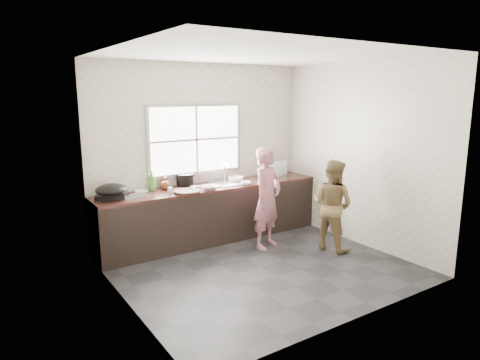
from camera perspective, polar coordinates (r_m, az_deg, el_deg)
floor at (r=5.76m, az=2.77°, el=-11.54°), size 3.60×3.20×0.01m
ceiling at (r=5.32m, az=3.07°, el=16.39°), size 3.60×3.20×0.01m
wall_back at (r=6.73m, az=-5.20°, el=3.77°), size 3.60×0.01×2.70m
wall_left at (r=4.57m, az=-15.68°, el=-0.29°), size 0.01×3.20×2.70m
wall_right at (r=6.60m, az=15.69°, el=3.23°), size 0.01×3.20×2.70m
wall_front at (r=4.22m, az=15.89°, el=-1.26°), size 3.60×0.01×2.70m
cabinet at (r=6.65m, az=-3.76°, el=-4.58°), size 3.60×0.62×0.82m
countertop at (r=6.54m, az=-3.81°, el=-0.96°), size 3.60×0.64×0.04m
sink at (r=6.71m, az=-1.22°, el=-0.40°), size 0.55×0.45×0.02m
faucet at (r=6.85m, az=-2.11°, el=1.07°), size 0.02×0.02×0.30m
window_frame at (r=6.64m, az=-5.93°, el=5.40°), size 1.60×0.05×1.10m
window_glazing at (r=6.62m, az=-5.83°, el=5.38°), size 1.50×0.01×1.00m
woman at (r=6.28m, az=3.64°, el=-2.83°), size 0.60×0.50×1.40m
person_side at (r=6.34m, az=12.18°, el=-3.26°), size 0.64×0.75×1.33m
cutting_board at (r=6.12m, az=-7.13°, el=-1.54°), size 0.48×0.48×0.04m
cleaver at (r=6.31m, az=-6.25°, el=-0.90°), size 0.23×0.19×0.01m
bowl_mince at (r=6.28m, az=-4.06°, el=-1.02°), size 0.28×0.28×0.06m
bowl_crabs at (r=6.85m, az=-0.59°, el=0.06°), size 0.26×0.26×0.06m
bowl_held at (r=6.61m, az=0.75°, el=-0.35°), size 0.26×0.26×0.06m
black_pot at (r=6.57m, az=-7.33°, el=0.01°), size 0.27×0.27×0.18m
plate_food at (r=6.32m, az=-12.99°, el=-1.42°), size 0.21×0.21×0.02m
bottle_green at (r=6.32m, az=-11.67°, el=-0.09°), size 0.12×0.12×0.29m
bottle_brown_tall at (r=6.44m, az=-9.93°, el=-0.34°), size 0.08×0.08×0.17m
bottle_brown_short at (r=6.35m, az=-9.94°, el=-0.53°), size 0.15×0.15×0.17m
glass_jar at (r=6.12m, az=-9.32°, el=-1.36°), size 0.06×0.06×0.09m
burner at (r=6.09m, az=-16.72°, el=-1.91°), size 0.52×0.52×0.06m
wok at (r=5.88m, az=-16.74°, el=-1.27°), size 0.46×0.46×0.16m
dish_rack at (r=7.09m, az=4.36°, el=1.41°), size 0.46×0.36×0.30m
pot_lid_left at (r=5.97m, az=-14.59°, el=-2.29°), size 0.29×0.29×0.01m
pot_lid_right at (r=6.07m, az=-13.37°, el=-2.00°), size 0.37×0.37×0.01m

